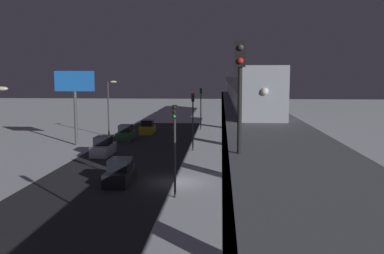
# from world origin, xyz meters

# --- Properties ---
(ground_plane) EXTENTS (240.00, 240.00, 0.00)m
(ground_plane) POSITION_xyz_m (0.00, 0.00, 0.00)
(ground_plane) COLOR silver
(avenue_asphalt) EXTENTS (11.00, 83.54, 0.01)m
(avenue_asphalt) POSITION_xyz_m (5.62, 0.00, 0.00)
(avenue_asphalt) COLOR #28282D
(avenue_asphalt) RESTS_ON ground_plane
(elevated_railway) EXTENTS (5.00, 83.54, 5.58)m
(elevated_railway) POSITION_xyz_m (-6.06, -0.00, 4.85)
(elevated_railway) COLOR slate
(elevated_railway) RESTS_ON ground_plane
(subway_train) EXTENTS (2.94, 74.07, 3.40)m
(subway_train) POSITION_xyz_m (-6.15, -29.54, 7.36)
(subway_train) COLOR #999EA8
(subway_train) RESTS_ON elevated_railway
(rail_signal) EXTENTS (0.36, 0.41, 4.00)m
(rail_signal) POSITION_xyz_m (-4.26, 17.52, 8.30)
(rail_signal) COLOR black
(rail_signal) RESTS_ON elevated_railway
(sedan_white) EXTENTS (1.80, 4.17, 1.97)m
(sedan_white) POSITION_xyz_m (8.82, -11.02, 0.80)
(sedan_white) COLOR silver
(sedan_white) RESTS_ON ground_plane
(sedan_green_2) EXTENTS (1.80, 4.15, 1.97)m
(sedan_green_2) POSITION_xyz_m (8.82, -21.74, 0.80)
(sedan_green_2) COLOR #2D6038
(sedan_green_2) RESTS_ON ground_plane
(sedan_black) EXTENTS (1.80, 4.21, 1.97)m
(sedan_black) POSITION_xyz_m (4.22, 0.64, 0.80)
(sedan_black) COLOR black
(sedan_black) RESTS_ON ground_plane
(sedan_yellow) EXTENTS (1.80, 4.06, 1.97)m
(sedan_yellow) POSITION_xyz_m (7.02, -28.02, 0.80)
(sedan_yellow) COLOR gold
(sedan_yellow) RESTS_ON ground_plane
(traffic_light_near) EXTENTS (0.32, 0.44, 6.40)m
(traffic_light_near) POSITION_xyz_m (-0.48, 4.28, 4.20)
(traffic_light_near) COLOR #2D2D2D
(traffic_light_near) RESTS_ON ground_plane
(traffic_light_mid) EXTENTS (0.32, 0.44, 6.40)m
(traffic_light_mid) POSITION_xyz_m (-0.48, -14.33, 4.20)
(traffic_light_mid) COLOR #2D2D2D
(traffic_light_mid) RESTS_ON ground_plane
(traffic_light_far) EXTENTS (0.32, 0.44, 6.40)m
(traffic_light_far) POSITION_xyz_m (-0.48, -32.93, 4.20)
(traffic_light_far) COLOR #2D2D2D
(traffic_light_far) RESTS_ON ground_plane
(commercial_billboard) EXTENTS (4.80, 0.36, 8.90)m
(commercial_billboard) POSITION_xyz_m (13.85, -17.21, 6.83)
(commercial_billboard) COLOR #4C4C51
(commercial_billboard) RESTS_ON ground_plane
(street_lamp_far) EXTENTS (1.35, 0.44, 7.65)m
(street_lamp_far) POSITION_xyz_m (11.70, -25.00, 4.81)
(street_lamp_far) COLOR #38383D
(street_lamp_far) RESTS_ON ground_plane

